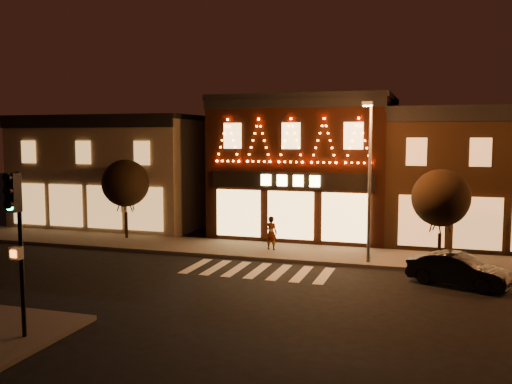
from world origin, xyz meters
The scene contains 11 objects.
ground centered at (0.00, 0.00, 0.00)m, with size 120.00×120.00×0.00m, color black.
sidewalk_far centered at (2.00, 8.00, 0.07)m, with size 44.00×4.00×0.15m, color #47423D.
building_left centered at (-13.00, 13.99, 3.66)m, with size 12.20×8.28×7.30m.
building_pulp centered at (0.00, 13.98, 4.16)m, with size 10.20×8.34×8.30m.
building_right_a centered at (9.50, 13.99, 3.76)m, with size 9.20×8.28×7.50m.
traffic_signal_near centered at (-3.90, -6.45, 3.55)m, with size 0.35×0.50×4.82m.
streetlamp_mid centered at (4.56, 6.38, 4.47)m, with size 0.46×1.68×7.36m.
tree_left centered at (-9.41, 8.74, 3.31)m, with size 2.70×2.70×4.51m.
tree_right centered at (7.70, 7.11, 3.20)m, with size 2.61×2.61×4.36m.
dark_sedan centered at (8.42, 4.01, 0.65)m, with size 1.37×3.94×1.30m, color black.
pedestrian centered at (-0.53, 7.98, 1.02)m, with size 0.64×0.42×1.75m, color gray.
Camera 1 is at (7.33, -19.35, 5.96)m, focal length 39.30 mm.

